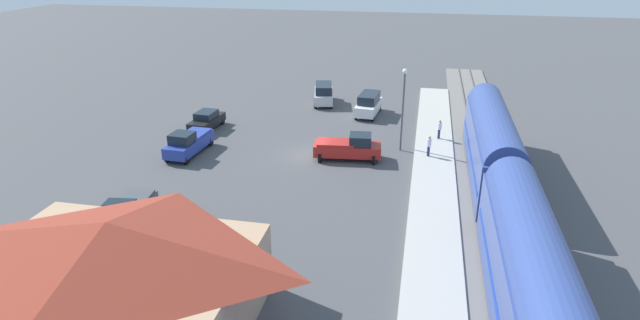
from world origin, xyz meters
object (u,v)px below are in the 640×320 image
(suv_white, at_px, (369,104))
(station_building, at_px, (114,273))
(pickup_blue, at_px, (188,142))
(pickup_red, at_px, (349,147))
(passenger_train, at_px, (530,272))
(light_pole_near_platform, at_px, (403,99))
(pedestrian_on_platform, at_px, (429,145))
(sedan_black, at_px, (207,120))
(suv_silver, at_px, (324,93))
(pedestrian_waiting_far, at_px, (439,128))
(pickup_charcoal, at_px, (126,214))

(suv_white, bearing_deg, station_building, 77.79)
(pickup_blue, height_order, pickup_red, same)
(passenger_train, height_order, light_pole_near_platform, light_pole_near_platform)
(passenger_train, xyz_separation_m, pedestrian_on_platform, (4.47, -19.41, -1.58))
(pickup_red, distance_m, sedan_black, 15.04)
(station_building, height_order, suv_silver, station_building)
(pickup_blue, height_order, suv_white, suv_white)
(pedestrian_on_platform, relative_size, suv_silver, 0.33)
(suv_white, bearing_deg, pedestrian_waiting_far, 136.80)
(sedan_black, bearing_deg, light_pole_near_platform, 174.17)
(pedestrian_on_platform, height_order, pedestrian_waiting_far, same)
(pickup_red, height_order, sedan_black, pickup_red)
(station_building, height_order, pickup_red, station_building)
(station_building, bearing_deg, pickup_charcoal, -60.80)
(passenger_train, bearing_deg, pedestrian_waiting_far, -81.37)
(passenger_train, xyz_separation_m, pickup_blue, (24.03, -16.61, -1.83))
(passenger_train, height_order, pickup_blue, passenger_train)
(passenger_train, xyz_separation_m, light_pole_near_platform, (6.80, -21.00, 1.62))
(station_building, relative_size, suv_silver, 2.44)
(pedestrian_on_platform, relative_size, sedan_black, 0.37)
(suv_white, height_order, pickup_red, suv_white)
(station_building, bearing_deg, pickup_red, -108.22)
(pedestrian_on_platform, height_order, suv_white, suv_white)
(pickup_red, relative_size, suv_silver, 1.07)
(pedestrian_on_platform, bearing_deg, light_pole_near_platform, -34.33)
(suv_white, xyz_separation_m, suv_silver, (5.29, -3.04, 0.00))
(suv_white, bearing_deg, passenger_train, 109.28)
(pickup_red, xyz_separation_m, sedan_black, (14.28, -4.69, -0.15))
(station_building, height_order, pickup_charcoal, station_building)
(station_building, distance_m, pedestrian_waiting_far, 31.03)
(pedestrian_waiting_far, bearing_deg, passenger_train, 98.63)
(suv_white, bearing_deg, pickup_red, 89.15)
(suv_white, relative_size, light_pole_near_platform, 0.72)
(pedestrian_waiting_far, relative_size, suv_white, 0.34)
(station_building, distance_m, pickup_charcoal, 9.28)
(pedestrian_waiting_far, distance_m, suv_white, 9.63)
(sedan_black, bearing_deg, pickup_charcoal, 98.13)
(pedestrian_waiting_far, bearing_deg, suv_white, -43.20)
(station_building, distance_m, pickup_red, 23.05)
(pickup_blue, bearing_deg, passenger_train, 145.35)
(passenger_train, xyz_separation_m, pickup_red, (10.81, -18.18, -1.83))
(pedestrian_waiting_far, xyz_separation_m, pickup_charcoal, (18.83, 19.50, -0.25))
(light_pole_near_platform, bearing_deg, station_building, 65.57)
(pedestrian_on_platform, distance_m, pedestrian_waiting_far, 4.47)
(station_building, height_order, pedestrian_waiting_far, station_building)
(station_building, bearing_deg, sedan_black, -75.02)
(pickup_charcoal, distance_m, sedan_black, 18.76)
(pickup_charcoal, bearing_deg, pickup_red, -129.97)
(pedestrian_waiting_far, height_order, suv_white, suv_white)
(sedan_black, bearing_deg, suv_silver, -130.99)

